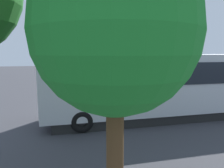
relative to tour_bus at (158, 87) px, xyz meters
The scene contains 17 objects.
ground_plane 4.91m from the tour_bus, 80.55° to the right, with size 80.00×80.00×0.00m, color #38383D.
tour_bus is the anchor object (origin of this frame).
spectator_far_left 3.24m from the tour_bus, 125.38° to the right, with size 0.57×0.39×1.76m.
spectator_left 2.77m from the tour_bus, 108.95° to the right, with size 0.58×0.35×1.81m.
spectator_centre 2.82m from the tour_bus, 82.48° to the right, with size 0.58×0.37×1.70m.
spectator_right 2.94m from the tour_bus, 60.71° to the right, with size 0.58×0.35×1.68m.
spectator_far_right 3.55m from the tour_bus, 49.85° to the right, with size 0.58×0.33×1.72m.
parked_motorcycle_silver 2.26m from the tour_bus, 78.71° to the right, with size 2.05×0.58×0.99m.
parked_motorcycle_dark 4.36m from the tour_bus, 155.33° to the right, with size 2.05×0.62×0.99m.
stunt_motorcycle 8.42m from the tour_bus, 60.83° to the right, with size 2.02×0.86×1.56m.
traffic_cone 8.62m from the tour_bus, 78.48° to the right, with size 0.34×0.34×0.63m.
tree_centre 7.45m from the tour_bus, 58.72° to the left, with size 2.81×2.81×5.52m.
bay_line_a 8.58m from the tour_bus, 130.05° to the right, with size 0.16×4.13×0.01m.
bay_line_b 7.16m from the tour_bus, 112.29° to the right, with size 0.17×4.52×0.01m.
bay_line_c 6.66m from the tour_bus, 88.80° to the right, with size 0.15×3.59×0.01m.
bay_line_d 7.27m from the tour_bus, 65.69° to the right, with size 0.16×4.16×0.01m.
bay_line_e 8.76m from the tour_bus, 48.57° to the right, with size 0.16×4.30×0.01m.
Camera 1 is at (3.75, 14.05, 3.36)m, focal length 32.95 mm.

